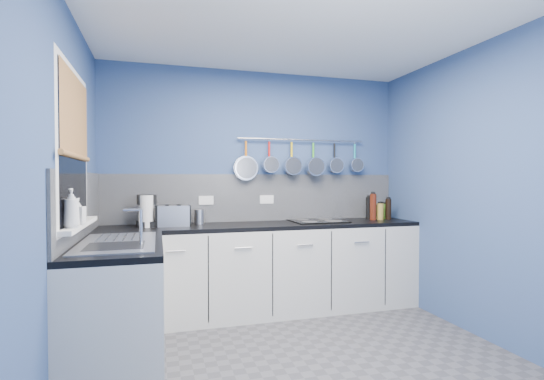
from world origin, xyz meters
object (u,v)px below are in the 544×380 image
coffee_maker (147,211)px  toaster (173,216)px  canister (199,217)px  hob (317,221)px  soap_bottle_b (78,211)px  paper_towel (146,211)px  soap_bottle_a (71,208)px

coffee_maker → toaster: (0.24, -0.00, -0.05)m
canister → toaster: bearing=-158.9°
canister → hob: canister is taller
coffee_maker → hob: coffee_maker is taller
toaster → hob: toaster is taller
soap_bottle_b → hob: (2.13, 1.08, -0.23)m
coffee_maker → canister: 0.51m
paper_towel → toaster: paper_towel is taller
paper_towel → canister: (0.50, 0.13, -0.08)m
soap_bottle_a → coffee_maker: size_ratio=0.80×
soap_bottle_a → hob: size_ratio=0.43×
paper_towel → soap_bottle_a: bearing=-107.8°
paper_towel → canister: paper_towel is taller
toaster → paper_towel: bearing=-171.4°
toaster → hob: bearing=1.8°
soap_bottle_a → soap_bottle_b: soap_bottle_a is taller
soap_bottle_a → canister: size_ratio=1.67×
soap_bottle_a → soap_bottle_b: size_ratio=1.39×
toaster → coffee_maker: bearing=-179.1°
paper_towel → hob: bearing=1.6°
toaster → soap_bottle_b: bearing=-119.7°
paper_towel → toaster: bearing=7.4°
soap_bottle_b → paper_towel: size_ratio=0.58×
soap_bottle_b → toaster: soap_bottle_b is taller
canister → soap_bottle_a: bearing=-123.2°
soap_bottle_b → paper_towel: 1.11m
coffee_maker → paper_towel: bearing=-104.3°
soap_bottle_a → toaster: 1.43m
soap_bottle_b → toaster: 1.25m
soap_bottle_b → canister: soap_bottle_b is taller
canister → soap_bottle_b: bearing=-127.6°
toaster → canister: (0.26, 0.10, -0.03)m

